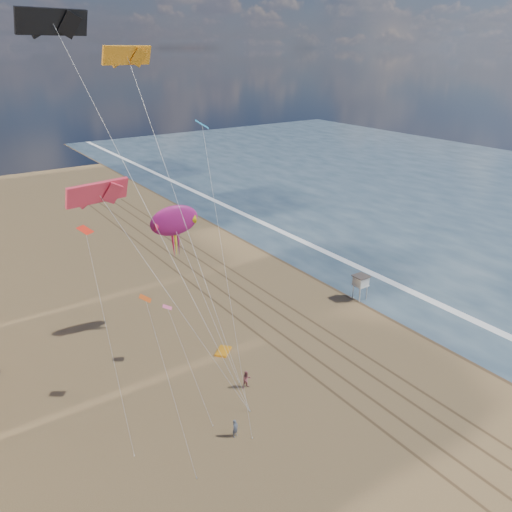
{
  "coord_description": "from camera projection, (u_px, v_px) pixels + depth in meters",
  "views": [
    {
      "loc": [
        -30.65,
        -17.99,
        31.78
      ],
      "look_at": [
        -0.41,
        26.0,
        9.5
      ],
      "focal_mm": 35.0,
      "sensor_mm": 36.0,
      "label": 1
    }
  ],
  "objects": [
    {
      "name": "grounded_kite",
      "position": [
        223.0,
        351.0,
        56.37
      ],
      "size": [
        2.46,
        2.37,
        0.24
      ],
      "primitive_type": "cube",
      "rotation": [
        0.0,
        0.0,
        0.7
      ],
      "color": "orange",
      "rests_on": "ground"
    },
    {
      "name": "small_kites",
      "position": [
        150.0,
        230.0,
        45.41
      ],
      "size": [
        11.83,
        6.2,
        19.75
      ],
      "color": "#FF2915",
      "rests_on": "ground"
    },
    {
      "name": "kite_flyer_a",
      "position": [
        235.0,
        428.0,
        43.87
      ],
      "size": [
        0.74,
        0.61,
        1.74
      ],
      "primitive_type": "imported",
      "rotation": [
        0.0,
        0.0,
        0.35
      ],
      "color": "slate",
      "rests_on": "ground"
    },
    {
      "name": "ocean",
      "position": [
        498.0,
        202.0,
        111.57
      ],
      "size": [
        260.0,
        260.0,
        0.0
      ],
      "primitive_type": "plane",
      "color": "#2D4456",
      "rests_on": "ground"
    },
    {
      "name": "foam",
      "position": [
        324.0,
        251.0,
        84.49
      ],
      "size": [
        260.0,
        260.0,
        0.0
      ],
      "primitive_type": "plane",
      "color": "white",
      "rests_on": "ground"
    },
    {
      "name": "parafoils",
      "position": [
        91.0,
        70.0,
        41.15
      ],
      "size": [
        14.29,
        18.32,
        12.84
      ],
      "color": "black",
      "rests_on": "ground"
    },
    {
      "name": "ground",
      "position": [
        435.0,
        457.0,
        41.95
      ],
      "size": [
        260.0,
        260.0,
        0.0
      ],
      "primitive_type": "plane",
      "color": "brown",
      "rests_on": "ground"
    },
    {
      "name": "kite_flyer_b",
      "position": [
        247.0,
        379.0,
        50.2
      ],
      "size": [
        1.02,
        0.84,
        1.91
      ],
      "primitive_type": "imported",
      "rotation": [
        0.0,
        0.0,
        -0.13
      ],
      "color": "#9C4F55",
      "rests_on": "ground"
    },
    {
      "name": "show_kite",
      "position": [
        174.0,
        221.0,
        55.9
      ],
      "size": [
        5.14,
        7.16,
        18.34
      ],
      "color": "#941665",
      "rests_on": "ground"
    },
    {
      "name": "lifeguard_stand",
      "position": [
        361.0,
        281.0,
        67.42
      ],
      "size": [
        1.93,
        1.93,
        3.48
      ],
      "color": "white",
      "rests_on": "ground"
    },
    {
      "name": "wet_sand",
      "position": [
        305.0,
        257.0,
        82.3
      ],
      "size": [
        260.0,
        260.0,
        0.0
      ],
      "primitive_type": "plane",
      "color": "#42301E",
      "rests_on": "ground"
    },
    {
      "name": "tracks",
      "position": [
        257.0,
        308.0,
        66.09
      ],
      "size": [
        7.68,
        120.0,
        0.01
      ],
      "color": "brown",
      "rests_on": "ground"
    }
  ]
}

